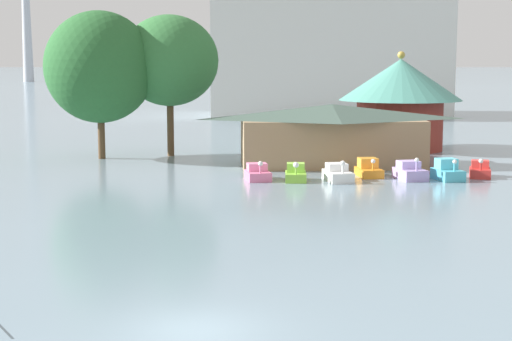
{
  "coord_description": "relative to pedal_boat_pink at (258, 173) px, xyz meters",
  "views": [
    {
      "loc": [
        0.58,
        -23.47,
        8.29
      ],
      "look_at": [
        3.18,
        22.32,
        1.85
      ],
      "focal_mm": 54.99,
      "sensor_mm": 36.0,
      "label": 1
    }
  ],
  "objects": [
    {
      "name": "ground_plane",
      "position": [
        -3.78,
        -30.75,
        -0.47
      ],
      "size": [
        2000.0,
        2000.0,
        0.0
      ],
      "primitive_type": "plane",
      "color": "gray"
    },
    {
      "name": "pedal_boat_pink",
      "position": [
        0.0,
        0.0,
        0.0
      ],
      "size": [
        1.85,
        2.66,
        1.46
      ],
      "rotation": [
        0.0,
        0.0,
        -1.45
      ],
      "color": "pink",
      "rests_on": "ground"
    },
    {
      "name": "pedal_boat_lime",
      "position": [
        2.61,
        -0.58,
        0.03
      ],
      "size": [
        1.65,
        2.56,
        1.45
      ],
      "rotation": [
        0.0,
        0.0,
        -1.66
      ],
      "color": "#8CCC3F",
      "rests_on": "ground"
    },
    {
      "name": "pedal_boat_white",
      "position": [
        5.53,
        -0.77,
        0.03
      ],
      "size": [
        1.89,
        3.09,
        1.58
      ],
      "rotation": [
        0.0,
        0.0,
        -1.46
      ],
      "color": "white",
      "rests_on": "ground"
    },
    {
      "name": "pedal_boat_orange",
      "position": [
        8.1,
        1.22,
        0.05
      ],
      "size": [
        1.71,
        2.75,
        1.41
      ],
      "rotation": [
        0.0,
        0.0,
        -1.5
      ],
      "color": "orange",
      "rests_on": "ground"
    },
    {
      "name": "pedal_boat_lavender",
      "position": [
        10.73,
        -0.32,
        0.06
      ],
      "size": [
        2.09,
        2.88,
        1.67
      ],
      "rotation": [
        0.0,
        0.0,
        -1.41
      ],
      "color": "#B299D8",
      "rests_on": "ground"
    },
    {
      "name": "pedal_boat_cyan",
      "position": [
        13.3,
        -0.72,
        0.12
      ],
      "size": [
        1.89,
        2.73,
        1.57
      ],
      "rotation": [
        0.0,
        0.0,
        -1.43
      ],
      "color": "#4CB7CC",
      "rests_on": "ground"
    },
    {
      "name": "pedal_boat_red",
      "position": [
        16.04,
        0.48,
        0.01
      ],
      "size": [
        2.07,
        2.72,
        1.44
      ],
      "rotation": [
        0.0,
        0.0,
        -1.87
      ],
      "color": "red",
      "rests_on": "ground"
    },
    {
      "name": "boathouse",
      "position": [
        6.3,
        7.24,
        2.08
      ],
      "size": [
        15.3,
        7.19,
        4.89
      ],
      "color": "#9E7F5B",
      "rests_on": "ground"
    },
    {
      "name": "green_roof_pavilion",
      "position": [
        14.37,
        18.08,
        4.51
      ],
      "size": [
        11.43,
        11.43,
        9.16
      ],
      "color": "#993328",
      "rests_on": "ground"
    },
    {
      "name": "shoreline_tree_tall_left",
      "position": [
        -12.58,
        12.8,
        7.29
      ],
      "size": [
        9.24,
        9.24,
        12.46
      ],
      "color": "brown",
      "rests_on": "ground"
    },
    {
      "name": "shoreline_tree_mid",
      "position": [
        -6.8,
        14.51,
        7.83
      ],
      "size": [
        8.49,
        8.49,
        12.24
      ],
      "color": "brown",
      "rests_on": "ground"
    },
    {
      "name": "background_building_block",
      "position": [
        14.11,
        65.6,
        9.86
      ],
      "size": [
        35.54,
        19.34,
        20.62
      ],
      "color": "silver",
      "rests_on": "ground"
    }
  ]
}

